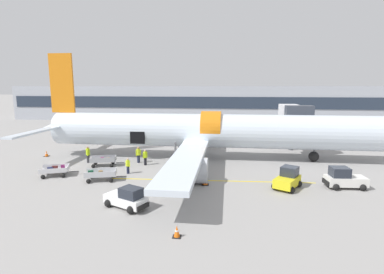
# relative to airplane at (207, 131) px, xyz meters

# --- Properties ---
(ground_plane) EXTENTS (500.00, 500.00, 0.00)m
(ground_plane) POSITION_rel_airplane_xyz_m (-1.38, -2.25, -3.21)
(ground_plane) COLOR gray
(apron_marking_line) EXTENTS (18.60, 1.13, 0.01)m
(apron_marking_line) POSITION_rel_airplane_xyz_m (0.97, -8.47, -3.21)
(apron_marking_line) COLOR yellow
(apron_marking_line) RESTS_ON ground_plane
(terminal_strip) EXTENTS (101.05, 11.97, 8.42)m
(terminal_strip) POSITION_rel_airplane_xyz_m (-1.38, 41.66, 1.00)
(terminal_strip) COLOR #9EA3AD
(terminal_strip) RESTS_ON ground_plane
(jet_bridge_stub) EXTENTS (3.16, 8.46, 6.15)m
(jet_bridge_stub) POSITION_rel_airplane_xyz_m (10.87, 5.27, 1.42)
(jet_bridge_stub) COLOR #4C4C51
(jet_bridge_stub) RESTS_ON ground_plane
(airplane) EXTENTS (41.72, 36.40, 12.30)m
(airplane) POSITION_rel_airplane_xyz_m (0.00, 0.00, 0.00)
(airplane) COLOR silver
(airplane) RESTS_ON ground_plane
(baggage_tug_lead) EXTENTS (2.70, 3.19, 1.77)m
(baggage_tug_lead) POSITION_rel_airplane_xyz_m (7.53, -9.62, -2.47)
(baggage_tug_lead) COLOR yellow
(baggage_tug_lead) RESTS_ON ground_plane
(baggage_tug_mid) EXTENTS (3.38, 2.13, 1.76)m
(baggage_tug_mid) POSITION_rel_airplane_xyz_m (12.22, -8.98, -2.46)
(baggage_tug_mid) COLOR silver
(baggage_tug_mid) RESTS_ON ground_plane
(baggage_tug_rear) EXTENTS (3.50, 2.58, 1.55)m
(baggage_tug_rear) POSITION_rel_airplane_xyz_m (-4.43, -15.31, -2.55)
(baggage_tug_rear) COLOR white
(baggage_tug_rear) RESTS_ON ground_plane
(baggage_cart_loading) EXTENTS (3.62, 2.13, 1.05)m
(baggage_cart_loading) POSITION_rel_airplane_xyz_m (-10.57, -4.81, -2.70)
(baggage_cart_loading) COLOR #999BA0
(baggage_cart_loading) RESTS_ON ground_plane
(baggage_cart_queued) EXTENTS (3.70, 2.30, 1.00)m
(baggage_cart_queued) POSITION_rel_airplane_xyz_m (-8.85, -9.61, -2.73)
(baggage_cart_queued) COLOR #B7BABF
(baggage_cart_queued) RESTS_ON ground_plane
(baggage_cart_empty) EXTENTS (3.49, 2.66, 1.00)m
(baggage_cart_empty) POSITION_rel_airplane_xyz_m (-13.76, -8.69, -2.74)
(baggage_cart_empty) COLOR silver
(baggage_cart_empty) RESTS_ON ground_plane
(ground_crew_loader_a) EXTENTS (0.57, 0.57, 1.79)m
(ground_crew_loader_a) POSITION_rel_airplane_xyz_m (-7.38, -2.97, -2.27)
(ground_crew_loader_a) COLOR #1E2338
(ground_crew_loader_a) RESTS_ON ground_plane
(ground_crew_loader_b) EXTENTS (0.53, 0.45, 1.54)m
(ground_crew_loader_b) POSITION_rel_airplane_xyz_m (-7.14, -7.20, -2.40)
(ground_crew_loader_b) COLOR #1E2338
(ground_crew_loader_b) RESTS_ON ground_plane
(ground_crew_driver) EXTENTS (0.54, 0.64, 1.84)m
(ground_crew_driver) POSITION_rel_airplane_xyz_m (-12.95, -3.66, -2.24)
(ground_crew_driver) COLOR #2D2D33
(ground_crew_driver) RESTS_ON ground_plane
(ground_crew_supervisor) EXTENTS (0.54, 0.54, 1.70)m
(ground_crew_supervisor) POSITION_rel_airplane_xyz_m (-6.34, -3.88, -2.32)
(ground_crew_supervisor) COLOR black
(ground_crew_supervisor) RESTS_ON ground_plane
(safety_cone_engine_left) EXTENTS (0.49, 0.49, 0.69)m
(safety_cone_engine_left) POSITION_rel_airplane_xyz_m (-0.26, -18.93, -2.89)
(safety_cone_engine_left) COLOR black
(safety_cone_engine_left) RESTS_ON ground_plane
(safety_cone_wingtip) EXTENTS (0.62, 0.62, 0.79)m
(safety_cone_wingtip) POSITION_rel_airplane_xyz_m (0.62, -9.67, -2.84)
(safety_cone_wingtip) COLOR black
(safety_cone_wingtip) RESTS_ON ground_plane
(safety_cone_tail) EXTENTS (0.59, 0.59, 0.69)m
(safety_cone_tail) POSITION_rel_airplane_xyz_m (-19.40, -1.39, -2.89)
(safety_cone_tail) COLOR black
(safety_cone_tail) RESTS_ON ground_plane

